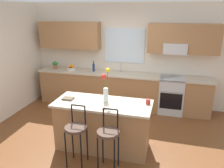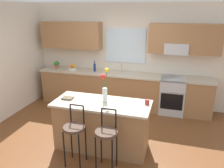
{
  "view_description": "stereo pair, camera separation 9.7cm",
  "coord_description": "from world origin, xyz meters",
  "px_view_note": "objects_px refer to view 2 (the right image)",
  "views": [
    {
      "loc": [
        1.24,
        -3.91,
        2.53
      ],
      "look_at": [
        0.05,
        0.55,
        1.0
      ],
      "focal_mm": 36.55,
      "sensor_mm": 36.0,
      "label": 1
    },
    {
      "loc": [
        1.33,
        -3.88,
        2.53
      ],
      "look_at": [
        0.05,
        0.55,
        1.0
      ],
      "focal_mm": 36.55,
      "sensor_mm": 36.0,
      "label": 2
    }
  ],
  "objects_px": {
    "bar_stool_near": "(75,130)",
    "bottle_olive_oil": "(95,67)",
    "mug_ceramic": "(147,102)",
    "bar_stool_middle": "(106,135)",
    "flower_vase": "(105,87)",
    "oven_range": "(172,95)",
    "kitchen_island": "(102,125)",
    "cookbook": "(67,98)",
    "potted_plant_small": "(57,64)",
    "fruit_bowl_oranges": "(73,68)"
  },
  "relations": [
    {
      "from": "kitchen_island",
      "to": "flower_vase",
      "type": "xyz_separation_m",
      "value": [
        0.04,
        0.06,
        0.74
      ]
    },
    {
      "from": "kitchen_island",
      "to": "bar_stool_near",
      "type": "relative_size",
      "value": 1.7
    },
    {
      "from": "mug_ceramic",
      "to": "potted_plant_small",
      "type": "height_order",
      "value": "potted_plant_small"
    },
    {
      "from": "mug_ceramic",
      "to": "potted_plant_small",
      "type": "bearing_deg",
      "value": 146.67
    },
    {
      "from": "flower_vase",
      "to": "cookbook",
      "type": "bearing_deg",
      "value": -173.81
    },
    {
      "from": "oven_range",
      "to": "bar_stool_middle",
      "type": "relative_size",
      "value": 0.88
    },
    {
      "from": "bar_stool_near",
      "to": "mug_ceramic",
      "type": "bearing_deg",
      "value": 34.46
    },
    {
      "from": "potted_plant_small",
      "to": "fruit_bowl_oranges",
      "type": "bearing_deg",
      "value": 0.23
    },
    {
      "from": "bar_stool_middle",
      "to": "flower_vase",
      "type": "bearing_deg",
      "value": 109.92
    },
    {
      "from": "kitchen_island",
      "to": "fruit_bowl_oranges",
      "type": "bearing_deg",
      "value": 127.41
    },
    {
      "from": "bottle_olive_oil",
      "to": "fruit_bowl_oranges",
      "type": "bearing_deg",
      "value": 179.71
    },
    {
      "from": "bar_stool_near",
      "to": "bottle_olive_oil",
      "type": "xyz_separation_m",
      "value": [
        -0.59,
        2.58,
        0.4
      ]
    },
    {
      "from": "bottle_olive_oil",
      "to": "potted_plant_small",
      "type": "relative_size",
      "value": 1.36
    },
    {
      "from": "bar_stool_near",
      "to": "potted_plant_small",
      "type": "height_order",
      "value": "potted_plant_small"
    },
    {
      "from": "oven_range",
      "to": "bottle_olive_oil",
      "type": "height_order",
      "value": "bottle_olive_oil"
    },
    {
      "from": "oven_range",
      "to": "kitchen_island",
      "type": "xyz_separation_m",
      "value": [
        -1.2,
        -1.97,
        0.0
      ]
    },
    {
      "from": "kitchen_island",
      "to": "bottle_olive_oil",
      "type": "height_order",
      "value": "bottle_olive_oil"
    },
    {
      "from": "flower_vase",
      "to": "bottle_olive_oil",
      "type": "height_order",
      "value": "flower_vase"
    },
    {
      "from": "kitchen_island",
      "to": "cookbook",
      "type": "relative_size",
      "value": 8.83
    },
    {
      "from": "fruit_bowl_oranges",
      "to": "cookbook",
      "type": "bearing_deg",
      "value": -66.97
    },
    {
      "from": "fruit_bowl_oranges",
      "to": "potted_plant_small",
      "type": "bearing_deg",
      "value": -179.77
    },
    {
      "from": "bar_stool_near",
      "to": "potted_plant_small",
      "type": "xyz_separation_m",
      "value": [
        -1.73,
        2.58,
        0.4
      ]
    },
    {
      "from": "fruit_bowl_oranges",
      "to": "flower_vase",
      "type": "bearing_deg",
      "value": -51.03
    },
    {
      "from": "mug_ceramic",
      "to": "bar_stool_middle",
      "type": "bearing_deg",
      "value": -125.4
    },
    {
      "from": "cookbook",
      "to": "kitchen_island",
      "type": "bearing_deg",
      "value": 1.49
    },
    {
      "from": "oven_range",
      "to": "bar_stool_near",
      "type": "bearing_deg",
      "value": -120.03
    },
    {
      "from": "kitchen_island",
      "to": "fruit_bowl_oranges",
      "type": "height_order",
      "value": "fruit_bowl_oranges"
    },
    {
      "from": "fruit_bowl_oranges",
      "to": "potted_plant_small",
      "type": "relative_size",
      "value": 1.13
    },
    {
      "from": "cookbook",
      "to": "bar_stool_near",
      "type": "bearing_deg",
      "value": -55.42
    },
    {
      "from": "oven_range",
      "to": "fruit_bowl_oranges",
      "type": "height_order",
      "value": "fruit_bowl_oranges"
    },
    {
      "from": "flower_vase",
      "to": "bar_stool_middle",
      "type": "bearing_deg",
      "value": -70.08
    },
    {
      "from": "flower_vase",
      "to": "cookbook",
      "type": "relative_size",
      "value": 3.18
    },
    {
      "from": "bar_stool_middle",
      "to": "potted_plant_small",
      "type": "relative_size",
      "value": 4.91
    },
    {
      "from": "flower_vase",
      "to": "mug_ceramic",
      "type": "height_order",
      "value": "flower_vase"
    },
    {
      "from": "flower_vase",
      "to": "oven_range",
      "type": "bearing_deg",
      "value": 58.62
    },
    {
      "from": "oven_range",
      "to": "bottle_olive_oil",
      "type": "relative_size",
      "value": 3.18
    },
    {
      "from": "flower_vase",
      "to": "fruit_bowl_oranges",
      "type": "bearing_deg",
      "value": 128.97
    },
    {
      "from": "cookbook",
      "to": "potted_plant_small",
      "type": "relative_size",
      "value": 0.94
    },
    {
      "from": "bar_stool_near",
      "to": "bar_stool_middle",
      "type": "relative_size",
      "value": 1.0
    },
    {
      "from": "flower_vase",
      "to": "mug_ceramic",
      "type": "distance_m",
      "value": 0.8
    },
    {
      "from": "fruit_bowl_oranges",
      "to": "potted_plant_small",
      "type": "xyz_separation_m",
      "value": [
        -0.48,
        -0.0,
        0.06
      ]
    },
    {
      "from": "bar_stool_middle",
      "to": "potted_plant_small",
      "type": "height_order",
      "value": "potted_plant_small"
    },
    {
      "from": "oven_range",
      "to": "mug_ceramic",
      "type": "distance_m",
      "value": 1.93
    },
    {
      "from": "bar_stool_middle",
      "to": "flower_vase",
      "type": "xyz_separation_m",
      "value": [
        -0.24,
        0.65,
        0.57
      ]
    },
    {
      "from": "kitchen_island",
      "to": "oven_range",
      "type": "bearing_deg",
      "value": 58.55
    },
    {
      "from": "kitchen_island",
      "to": "cookbook",
      "type": "xyz_separation_m",
      "value": [
        -0.67,
        -0.02,
        0.47
      ]
    },
    {
      "from": "flower_vase",
      "to": "potted_plant_small",
      "type": "height_order",
      "value": "flower_vase"
    },
    {
      "from": "oven_range",
      "to": "kitchen_island",
      "type": "distance_m",
      "value": 2.3
    },
    {
      "from": "bar_stool_near",
      "to": "cookbook",
      "type": "relative_size",
      "value": 5.21
    },
    {
      "from": "oven_range",
      "to": "cookbook",
      "type": "distance_m",
      "value": 2.77
    }
  ]
}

